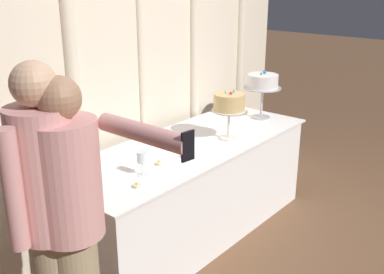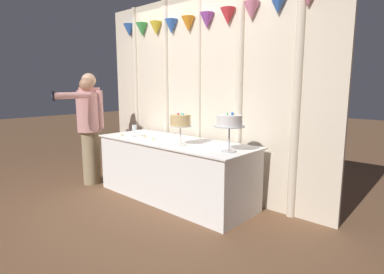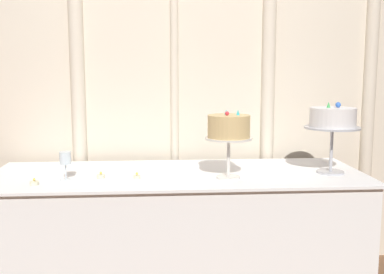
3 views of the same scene
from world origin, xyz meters
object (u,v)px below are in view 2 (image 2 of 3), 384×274
Objects in this scene: tealight_near_left at (145,137)px; guest_man_dark_suit at (91,123)px; wine_glass at (134,128)px; tealight_near_right at (153,139)px; cake_table at (174,170)px; cake_display_nearright at (229,122)px; guest_man_pink_jacket at (88,126)px; tealight_far_left at (122,135)px; cake_display_nearleft at (180,121)px.

guest_man_dark_suit is (-0.97, -0.21, 0.13)m from tealight_near_left.
tealight_near_right is at bearing -0.49° from wine_glass.
cake_display_nearright is at bearing -4.28° from cake_table.
guest_man_dark_suit is at bearing 128.64° from guest_man_pink_jacket.
guest_man_dark_suit is at bearing -167.50° from cake_table.
wine_glass is at bearing -168.14° from cake_table.
guest_man_pink_jacket is (-2.21, -0.33, -0.20)m from cake_display_nearright.
guest_man_dark_suit is at bearing -173.90° from cake_display_nearright.
tealight_far_left reaches higher than cake_table.
tealight_far_left is at bearing 7.12° from guest_man_dark_suit.
cake_table is 1.35× the size of guest_man_dark_suit.
tealight_far_left is 1.00× the size of tealight_near_left.
guest_man_pink_jacket is (-0.58, -0.16, 0.09)m from tealight_far_left.
cake_display_nearleft is at bearing -2.49° from tealight_near_right.
guest_man_dark_suit is (-2.28, -0.24, -0.17)m from cake_display_nearright.
tealight_near_left is at bearing 12.19° from guest_man_dark_suit.
guest_man_dark_suit reaches higher than tealight_near_right.
tealight_near_left is 0.03× the size of guest_man_pink_jacket.
wine_glass is 0.20m from tealight_far_left.
tealight_near_right is at bearing -176.61° from cake_display_nearright.
wine_glass is at bearing 12.99° from guest_man_dark_suit.
cake_display_nearright is (0.61, 0.09, 0.03)m from cake_display_nearleft.
cake_display_nearleft reaches higher than cake_table.
cake_display_nearleft is 0.24× the size of guest_man_dark_suit.
guest_man_pink_jacket reaches higher than tealight_near_right.
cake_display_nearleft is 1.06m from tealight_far_left.
cake_table is 0.47m from tealight_near_right.
cake_display_nearright is 9.06× the size of tealight_far_left.
guest_man_pink_jacket is at bearing -171.59° from cake_display_nearright.
cake_display_nearright reaches higher than cake_table.
tealight_far_left is (-0.76, -0.23, 0.38)m from cake_table.
cake_display_nearleft is at bearing 4.22° from tealight_far_left.
cake_table is 47.30× the size of tealight_far_left.
cake_table is at bearing 13.19° from tealight_near_left.
cake_display_nearright is at bearing 5.70° from tealight_far_left.
guest_man_pink_jacket is (-0.72, -0.26, -0.01)m from wine_glass.
cake_table is 13.80× the size of wine_glass.
cake_display_nearright is at bearing 8.41° from guest_man_pink_jacket.
tealight_near_right is (0.52, 0.10, 0.00)m from tealight_far_left.
cake_display_nearright is 2.30m from guest_man_dark_suit.
wine_glass is (-1.49, -0.06, -0.19)m from cake_display_nearright.
wine_glass is 0.10× the size of guest_man_pink_jacket.
wine_glass is 0.21m from tealight_near_left.
guest_man_dark_suit is 0.11m from guest_man_pink_jacket.
cake_table is 1.52m from guest_man_dark_suit.
cake_table is 1.41× the size of guest_man_pink_jacket.
tealight_near_right is (0.38, -0.00, -0.10)m from wine_glass.
guest_man_pink_jacket is at bearing -51.36° from guest_man_dark_suit.
tealight_near_right is (-0.50, 0.02, -0.26)m from cake_display_nearleft.
cake_display_nearright is 2.64× the size of wine_glass.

